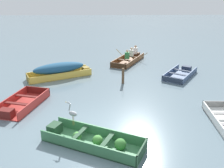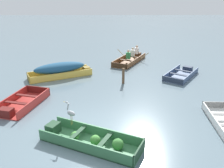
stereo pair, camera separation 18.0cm
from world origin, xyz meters
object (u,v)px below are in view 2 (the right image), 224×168
dinghy_green_foreground (90,140)px  heron_on_dinghy (71,113)px  mooring_post (123,76)px  skiff_red_outer_moored (21,104)px  rowboat_wooden_brown_with_crew (131,58)px  skiff_yellow_near_moored (60,69)px  skiff_slate_blue_far_moored (182,74)px

dinghy_green_foreground → heron_on_dinghy: (-0.67, 0.56, 0.72)m
mooring_post → skiff_red_outer_moored: bearing=-149.0°
rowboat_wooden_brown_with_crew → heron_on_dinghy: (-2.80, -9.27, 0.68)m
skiff_red_outer_moored → heron_on_dinghy: bearing=-41.8°
dinghy_green_foreground → skiff_yellow_near_moored: bearing=108.0°
skiff_red_outer_moored → heron_on_dinghy: 3.46m
rowboat_wooden_brown_with_crew → skiff_red_outer_moored: bearing=-127.1°
skiff_red_outer_moored → rowboat_wooden_brown_with_crew: 8.81m
skiff_slate_blue_far_moored → rowboat_wooden_brown_with_crew: size_ratio=0.84×
skiff_yellow_near_moored → mooring_post: size_ratio=4.31×
skiff_yellow_near_moored → skiff_slate_blue_far_moored: size_ratio=1.26×
skiff_slate_blue_far_moored → heron_on_dinghy: (-5.54, -6.17, 0.78)m
rowboat_wooden_brown_with_crew → heron_on_dinghy: heron_on_dinghy is taller
dinghy_green_foreground → mooring_post: mooring_post is taller
dinghy_green_foreground → rowboat_wooden_brown_with_crew: 10.06m
skiff_yellow_near_moored → dinghy_green_foreground: bearing=-72.0°
rowboat_wooden_brown_with_crew → heron_on_dinghy: 9.71m
dinghy_green_foreground → rowboat_wooden_brown_with_crew: (2.13, 9.83, 0.05)m
heron_on_dinghy → skiff_yellow_near_moored: bearing=103.7°
skiff_slate_blue_far_moored → mooring_post: mooring_post is taller
skiff_yellow_near_moored → rowboat_wooden_brown_with_crew: bearing=36.6°
rowboat_wooden_brown_with_crew → skiff_yellow_near_moored: bearing=-143.4°
skiff_yellow_near_moored → mooring_post: mooring_post is taller
dinghy_green_foreground → heron_on_dinghy: size_ratio=4.18×
dinghy_green_foreground → mooring_post: bearing=76.0°
skiff_yellow_near_moored → rowboat_wooden_brown_with_crew: (4.29, 3.19, -0.27)m
skiff_slate_blue_far_moored → rowboat_wooden_brown_with_crew: rowboat_wooden_brown_with_crew is taller
rowboat_wooden_brown_with_crew → mooring_post: (-0.74, -4.27, 0.22)m
dinghy_green_foreground → heron_on_dinghy: bearing=140.2°
skiff_yellow_near_moored → skiff_red_outer_moored: (-1.03, -3.84, -0.34)m
dinghy_green_foreground → skiff_yellow_near_moored: 6.99m
skiff_yellow_near_moored → skiff_slate_blue_far_moored: bearing=0.7°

